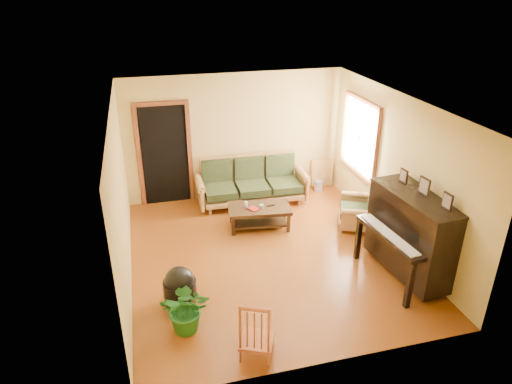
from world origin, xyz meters
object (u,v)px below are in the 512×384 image
object	(u,v)px
red_chair	(257,327)
potted_plant	(187,308)
ceramic_crock	(319,186)
armchair	(358,207)
sofa	(252,182)
footstool	(180,291)
piano	(413,236)
coffee_table	(259,217)

from	to	relation	value
red_chair	potted_plant	bearing A→B (deg)	164.64
ceramic_crock	potted_plant	bearing A→B (deg)	-131.96
armchair	potted_plant	size ratio (longest dim) A/B	1.11
sofa	footstool	bearing A→B (deg)	-120.30
piano	potted_plant	size ratio (longest dim) A/B	2.18
piano	ceramic_crock	xyz separation A→B (m)	(-0.20, 3.28, -0.58)
coffee_table	potted_plant	bearing A→B (deg)	-123.63
coffee_table	potted_plant	distance (m)	2.95
sofa	piano	world-z (taller)	piano
armchair	piano	world-z (taller)	piano
potted_plant	footstool	bearing A→B (deg)	93.95
sofa	piano	bearing A→B (deg)	-58.78
potted_plant	piano	bearing A→B (deg)	6.50
coffee_table	footstool	xyz separation A→B (m)	(-1.67, -1.88, 0.02)
potted_plant	armchair	bearing A→B (deg)	30.60
coffee_table	red_chair	world-z (taller)	red_chair
coffee_table	piano	bearing A→B (deg)	-47.39
sofa	ceramic_crock	distance (m)	1.62
sofa	potted_plant	xyz separation A→B (m)	(-1.75, -3.47, -0.12)
armchair	piano	bearing A→B (deg)	-62.34
coffee_table	armchair	size ratio (longest dim) A/B	1.43
piano	armchair	bearing A→B (deg)	88.27
piano	red_chair	xyz separation A→B (m)	(-2.74, -1.05, -0.26)
sofa	armchair	distance (m)	2.21
ceramic_crock	potted_plant	size ratio (longest dim) A/B	0.31
coffee_table	ceramic_crock	size ratio (longest dim) A/B	5.16
armchair	potted_plant	xyz separation A→B (m)	(-3.41, -2.02, -0.04)
armchair	potted_plant	world-z (taller)	armchair
ceramic_crock	piano	bearing A→B (deg)	-86.45
sofa	armchair	xyz separation A→B (m)	(1.66, -1.45, -0.08)
ceramic_crock	red_chair	bearing A→B (deg)	-120.37
coffee_table	red_chair	distance (m)	3.22
footstool	piano	bearing A→B (deg)	-2.66
piano	footstool	bearing A→B (deg)	171.90
piano	red_chair	distance (m)	2.95
armchair	red_chair	xyz separation A→B (m)	(-2.64, -2.66, 0.03)
piano	sofa	bearing A→B (deg)	114.50
footstool	ceramic_crock	distance (m)	4.58
coffee_table	red_chair	xyz separation A→B (m)	(-0.86, -3.10, 0.22)
sofa	piano	size ratio (longest dim) A/B	1.42
footstool	red_chair	world-z (taller)	red_chair
sofa	potted_plant	world-z (taller)	sofa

